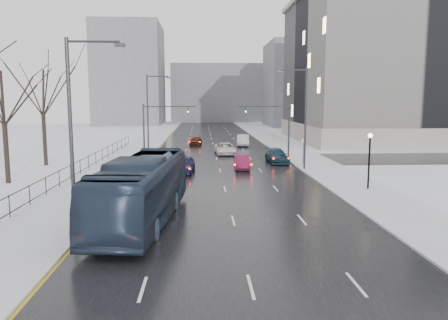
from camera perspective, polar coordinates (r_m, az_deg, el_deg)
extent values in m
cube|color=black|center=(62.80, -1.31, 1.52)|extent=(16.00, 150.00, 0.04)
cube|color=black|center=(50.89, -0.91, 0.03)|extent=(130.00, 10.00, 0.04)
cube|color=silver|center=(63.37, -10.85, 1.49)|extent=(5.00, 150.00, 0.16)
cube|color=silver|center=(63.96, 8.14, 1.61)|extent=(5.00, 150.00, 0.16)
cube|color=white|center=(65.35, -19.13, 1.37)|extent=(14.00, 150.00, 0.12)
cube|color=black|center=(34.72, -21.76, -1.89)|extent=(0.04, 70.00, 0.05)
cube|color=black|center=(34.89, -21.68, -3.51)|extent=(0.04, 70.00, 0.05)
cylinder|color=black|center=(34.82, -21.71, -2.86)|extent=(0.06, 0.06, 1.30)
cylinder|color=#2D2D33|center=(43.64, 10.59, 5.17)|extent=(0.20, 0.20, 10.00)
cylinder|color=#2D2D33|center=(43.41, 9.05, 11.53)|extent=(2.60, 0.12, 0.12)
cube|color=#2D2D33|center=(43.15, 7.33, 11.39)|extent=(0.50, 0.25, 0.18)
cylinder|color=#2D2D33|center=(23.42, -19.35, 2.65)|extent=(0.20, 0.20, 10.00)
cylinder|color=#2D2D33|center=(23.18, -16.72, 14.60)|extent=(2.60, 0.12, 0.12)
cube|color=#2D2D33|center=(22.90, -13.44, 14.43)|extent=(0.50, 0.25, 0.18)
cylinder|color=#2D2D33|center=(54.82, -9.93, 5.70)|extent=(0.20, 0.20, 10.00)
cylinder|color=#2D2D33|center=(54.72, -8.68, 10.76)|extent=(2.60, 0.12, 0.12)
cube|color=#2D2D33|center=(54.60, -7.29, 10.63)|extent=(0.50, 0.25, 0.18)
cylinder|color=black|center=(35.15, 18.42, -0.37)|extent=(0.14, 0.14, 4.00)
sphere|color=#FFE5B2|center=(34.93, 18.56, 3.04)|extent=(0.36, 0.36, 0.36)
cylinder|color=#2D2D33|center=(51.54, 8.47, 3.66)|extent=(0.20, 0.20, 6.50)
cylinder|color=#2D2D33|center=(50.90, 5.20, 6.98)|extent=(6.00, 0.12, 0.12)
imported|color=#2D2D33|center=(50.66, 2.83, 6.32)|extent=(0.15, 0.18, 0.90)
sphere|color=#19FF33|center=(50.51, 2.84, 6.32)|extent=(0.16, 0.16, 0.16)
cylinder|color=#2D2D33|center=(50.95, -10.42, 3.57)|extent=(0.20, 0.20, 6.50)
cylinder|color=#2D2D33|center=(50.52, -7.11, 6.95)|extent=(6.00, 0.12, 0.12)
imported|color=#2D2D33|center=(50.43, -4.70, 6.30)|extent=(0.15, 0.18, 0.90)
sphere|color=#19FF33|center=(50.28, -4.71, 6.29)|extent=(0.16, 0.16, 0.16)
cylinder|color=#2D2D33|center=(47.99, 10.30, 1.10)|extent=(0.06, 0.06, 2.50)
cylinder|color=white|center=(47.88, 10.34, 2.47)|extent=(0.60, 0.03, 0.60)
torus|color=#B20C0C|center=(47.88, 10.34, 2.47)|extent=(0.58, 0.06, 0.58)
cube|color=gray|center=(83.15, 23.75, 10.69)|extent=(40.00, 30.00, 24.00)
cube|color=gray|center=(83.17, 23.35, 3.46)|extent=(40.60, 30.60, 3.00)
cube|color=slate|center=(121.18, 11.43, 9.62)|extent=(24.00, 20.00, 22.00)
cube|color=slate|center=(129.17, -12.18, 10.81)|extent=(18.00, 22.00, 28.00)
cube|color=slate|center=(142.52, -0.64, 8.68)|extent=(30.00, 18.00, 18.00)
imported|color=#243146|center=(25.28, -10.59, -3.78)|extent=(4.47, 13.64, 3.73)
imported|color=#171745|center=(41.75, -5.27, -0.58)|extent=(2.27, 4.85, 1.61)
imported|color=maroon|center=(43.74, 2.36, -0.33)|extent=(1.59, 4.18, 1.36)
imported|color=silver|center=(55.72, 0.15, 1.50)|extent=(2.77, 5.45, 1.48)
imported|color=#132A3A|center=(48.59, 6.95, 0.50)|extent=(2.24, 5.13, 1.47)
imported|color=#4B190C|center=(66.97, -3.70, 2.52)|extent=(2.00, 4.24, 1.40)
imported|color=#B3B2B7|center=(66.24, 2.50, 2.59)|extent=(2.32, 5.27, 1.68)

